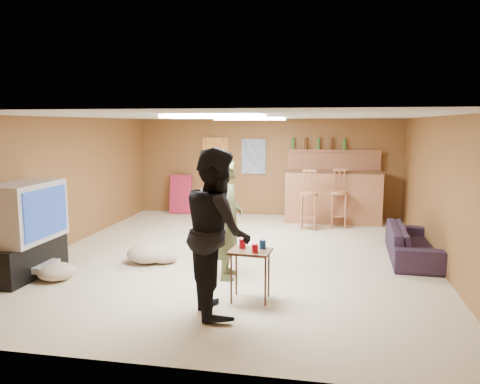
% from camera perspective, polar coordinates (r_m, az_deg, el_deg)
% --- Properties ---
extents(ground, '(7.00, 7.00, 0.00)m').
position_cam_1_polar(ground, '(7.52, -0.29, -7.78)').
color(ground, beige).
rests_on(ground, ground).
extents(ceiling, '(6.00, 7.00, 0.02)m').
position_cam_1_polar(ceiling, '(7.23, -0.30, 9.23)').
color(ceiling, silver).
rests_on(ceiling, ground).
extents(wall_back, '(6.00, 0.02, 2.20)m').
position_cam_1_polar(wall_back, '(10.73, 3.27, 3.02)').
color(wall_back, brown).
rests_on(wall_back, ground).
extents(wall_front, '(6.00, 0.02, 2.20)m').
position_cam_1_polar(wall_front, '(3.97, -10.00, -6.11)').
color(wall_front, brown).
rests_on(wall_front, ground).
extents(wall_left, '(0.02, 7.00, 2.20)m').
position_cam_1_polar(wall_left, '(8.39, -20.83, 1.03)').
color(wall_left, brown).
rests_on(wall_left, ground).
extents(wall_right, '(0.02, 7.00, 2.20)m').
position_cam_1_polar(wall_right, '(7.34, 23.35, -0.07)').
color(wall_right, brown).
rests_on(wall_right, ground).
extents(tv_stand, '(0.55, 1.30, 0.50)m').
position_cam_1_polar(tv_stand, '(7.17, -24.84, -7.29)').
color(tv_stand, black).
rests_on(tv_stand, ground).
extents(dvd_box, '(0.35, 0.50, 0.08)m').
position_cam_1_polar(dvd_box, '(7.07, -23.32, -8.24)').
color(dvd_box, '#B2B2B7').
rests_on(dvd_box, tv_stand).
extents(tv_body, '(0.60, 1.10, 0.80)m').
position_cam_1_polar(tv_body, '(6.99, -24.69, -2.20)').
color(tv_body, '#B2B2B7').
rests_on(tv_body, tv_stand).
extents(tv_screen, '(0.02, 0.95, 0.65)m').
position_cam_1_polar(tv_screen, '(6.82, -22.56, -2.32)').
color(tv_screen, navy).
rests_on(tv_screen, tv_body).
extents(bar_counter, '(2.00, 0.60, 1.10)m').
position_cam_1_polar(bar_counter, '(10.16, 11.26, -0.55)').
color(bar_counter, '#975937').
rests_on(bar_counter, ground).
extents(bar_lip, '(2.10, 0.12, 0.05)m').
position_cam_1_polar(bar_lip, '(9.85, 11.36, 2.40)').
color(bar_lip, '#3E2314').
rests_on(bar_lip, bar_counter).
extents(bar_shelf, '(2.00, 0.18, 0.05)m').
position_cam_1_polar(bar_shelf, '(10.51, 11.39, 4.95)').
color(bar_shelf, '#975937').
rests_on(bar_shelf, bar_backing).
extents(bar_backing, '(2.00, 0.14, 0.60)m').
position_cam_1_polar(bar_backing, '(10.55, 11.34, 3.33)').
color(bar_backing, '#975937').
rests_on(bar_backing, bar_counter).
extents(poster_left, '(0.60, 0.03, 0.85)m').
position_cam_1_polar(poster_left, '(10.89, -3.03, 4.41)').
color(poster_left, '#BF3F26').
rests_on(poster_left, wall_back).
extents(poster_right, '(0.55, 0.03, 0.80)m').
position_cam_1_polar(poster_right, '(10.71, 1.66, 4.36)').
color(poster_right, '#334C99').
rests_on(poster_right, wall_back).
extents(folding_chair_stack, '(0.50, 0.26, 0.91)m').
position_cam_1_polar(folding_chair_stack, '(11.05, -7.23, -0.28)').
color(folding_chair_stack, '#B92244').
rests_on(folding_chair_stack, ground).
extents(ceiling_panel_front, '(1.20, 0.60, 0.04)m').
position_cam_1_polar(ceiling_panel_front, '(5.76, -3.18, 9.17)').
color(ceiling_panel_front, white).
rests_on(ceiling_panel_front, ceiling).
extents(ceiling_panel_back, '(1.20, 0.60, 0.04)m').
position_cam_1_polar(ceiling_panel_back, '(8.41, 1.28, 8.89)').
color(ceiling_panel_back, white).
rests_on(ceiling_panel_back, ceiling).
extents(person_olive, '(0.45, 0.63, 1.62)m').
position_cam_1_polar(person_olive, '(6.32, -1.46, -3.30)').
color(person_olive, '#4F522F').
rests_on(person_olive, ground).
extents(person_black, '(1.00, 1.10, 1.83)m').
position_cam_1_polar(person_black, '(5.15, -2.81, -4.77)').
color(person_black, black).
rests_on(person_black, ground).
extents(sofa, '(0.76, 1.78, 0.51)m').
position_cam_1_polar(sofa, '(7.76, 20.30, -5.85)').
color(sofa, black).
rests_on(sofa, ground).
extents(tray_table, '(0.50, 0.42, 0.61)m').
position_cam_1_polar(tray_table, '(5.62, 1.27, -10.11)').
color(tray_table, '#3E2314').
rests_on(tray_table, ground).
extents(cup_red_near, '(0.10, 0.10, 0.11)m').
position_cam_1_polar(cup_red_near, '(5.61, 0.29, -6.29)').
color(cup_red_near, red).
rests_on(cup_red_near, tray_table).
extents(cup_red_far, '(0.08, 0.08, 0.10)m').
position_cam_1_polar(cup_red_far, '(5.43, 1.84, -6.86)').
color(cup_red_far, red).
rests_on(cup_red_far, tray_table).
extents(cup_blue, '(0.10, 0.10, 0.11)m').
position_cam_1_polar(cup_blue, '(5.60, 2.78, -6.36)').
color(cup_blue, navy).
rests_on(cup_blue, tray_table).
extents(bar_stool_left, '(0.44, 0.44, 1.08)m').
position_cam_1_polar(bar_stool_left, '(9.36, 8.37, -1.28)').
color(bar_stool_left, '#975937').
rests_on(bar_stool_left, ground).
extents(bar_stool_right, '(0.42, 0.42, 1.19)m').
position_cam_1_polar(bar_stool_right, '(9.63, 11.98, -0.77)').
color(bar_stool_right, '#975937').
rests_on(bar_stool_right, ground).
extents(cushion_near_tv, '(0.76, 0.76, 0.28)m').
position_cam_1_polar(cushion_near_tv, '(7.29, -11.19, -7.31)').
color(cushion_near_tv, tan).
rests_on(cushion_near_tv, ground).
extents(cushion_mid, '(0.52, 0.52, 0.19)m').
position_cam_1_polar(cushion_mid, '(7.24, -9.24, -7.76)').
color(cushion_mid, tan).
rests_on(cushion_mid, ground).
extents(cushion_far, '(0.55, 0.55, 0.22)m').
position_cam_1_polar(cushion_far, '(6.85, -21.46, -9.01)').
color(cushion_far, tan).
rests_on(cushion_far, ground).
extents(bottle_row, '(1.20, 0.08, 0.26)m').
position_cam_1_polar(bottle_row, '(10.49, 9.54, 5.83)').
color(bottle_row, '#3F7233').
rests_on(bottle_row, bar_shelf).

